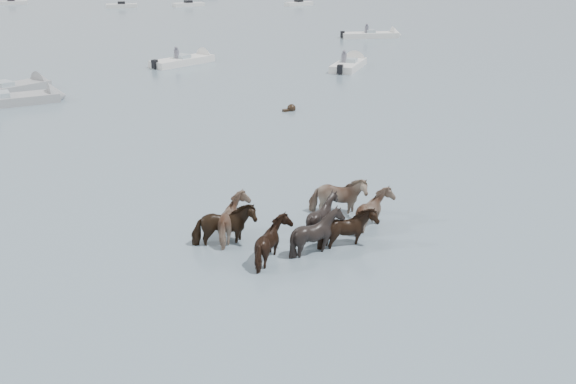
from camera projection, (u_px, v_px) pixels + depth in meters
ground at (302, 240)px, 17.26m from camera, size 400.00×400.00×0.00m
pony_herd at (303, 224)px, 17.19m from camera, size 6.24×3.68×1.53m
swimming_pony at (291, 109)px, 31.07m from camera, size 0.72×0.44×0.44m
motorboat_a at (17, 88)px, 35.20m from camera, size 5.71×3.55×1.92m
motorboat_b at (19, 100)px, 32.44m from camera, size 6.34×1.72×1.92m
motorboat_c at (190, 60)px, 44.03m from camera, size 5.58×3.28×1.92m
motorboat_d at (351, 64)px, 42.58m from camera, size 4.77×4.42×1.92m
motorboat_e at (378, 35)px, 56.82m from camera, size 5.95×3.57×1.92m
distant_flotilla at (1, 12)px, 76.76m from camera, size 104.64×28.86×0.93m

